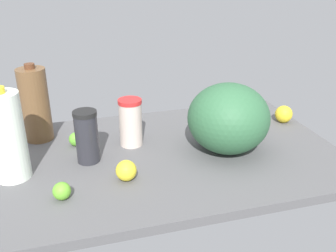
% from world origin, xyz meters
% --- Properties ---
extents(countertop, '(1.20, 0.76, 0.03)m').
position_xyz_m(countertop, '(0.00, 0.00, 0.01)').
color(countertop, '#545456').
rests_on(countertop, ground).
extents(shaker_bottle, '(0.08, 0.08, 0.18)m').
position_xyz_m(shaker_bottle, '(-0.27, 0.01, 0.12)').
color(shaker_bottle, '#292A30').
rests_on(shaker_bottle, countertop).
extents(milk_jug, '(0.11, 0.11, 0.29)m').
position_xyz_m(milk_jug, '(-0.51, -0.03, 0.17)').
color(milk_jug, white).
rests_on(milk_jug, countertop).
extents(chocolate_milk_jug, '(0.10, 0.10, 0.29)m').
position_xyz_m(chocolate_milk_jug, '(-0.44, 0.24, 0.17)').
color(chocolate_milk_jug, brown).
rests_on(chocolate_milk_jug, countertop).
extents(tumbler_cup, '(0.08, 0.08, 0.17)m').
position_xyz_m(tumbler_cup, '(-0.11, 0.09, 0.12)').
color(tumbler_cup, beige).
rests_on(tumbler_cup, countertop).
extents(watermelon, '(0.28, 0.28, 0.24)m').
position_xyz_m(watermelon, '(0.21, -0.04, 0.15)').
color(watermelon, '#30643E').
rests_on(watermelon, countertop).
extents(lemon_far_back, '(0.06, 0.06, 0.06)m').
position_xyz_m(lemon_far_back, '(-0.17, -0.14, 0.06)').
color(lemon_far_back, yellow).
rests_on(lemon_far_back, countertop).
extents(lemon_beside_bowl, '(0.07, 0.07, 0.07)m').
position_xyz_m(lemon_beside_bowl, '(0.29, 0.25, 0.06)').
color(lemon_beside_bowl, yellow).
rests_on(lemon_beside_bowl, countertop).
extents(lime_by_jug, '(0.05, 0.05, 0.05)m').
position_xyz_m(lime_by_jug, '(-0.31, 0.14, 0.06)').
color(lime_by_jug, '#60B533').
rests_on(lime_by_jug, countertop).
extents(lime_loose, '(0.05, 0.05, 0.05)m').
position_xyz_m(lime_loose, '(-0.37, -0.19, 0.06)').
color(lime_loose, '#64B230').
rests_on(lime_loose, countertop).
extents(lemon_near_front, '(0.07, 0.07, 0.07)m').
position_xyz_m(lemon_near_front, '(0.54, 0.13, 0.07)').
color(lemon_near_front, yellow).
rests_on(lemon_near_front, countertop).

